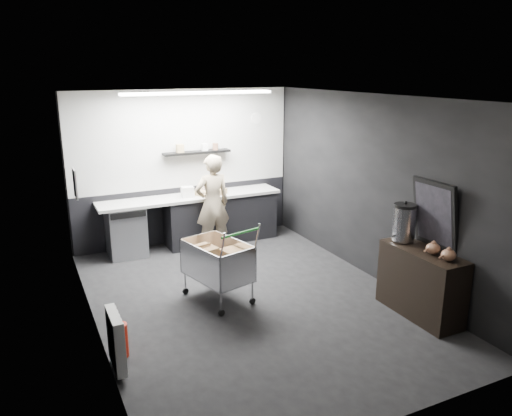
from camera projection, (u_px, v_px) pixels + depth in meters
name	position (u px, v px, depth m)	size (l,w,h in m)	color
floor	(250.00, 299.00, 6.80)	(5.50, 5.50, 0.00)	black
ceiling	(249.00, 97.00, 6.07)	(5.50, 5.50, 0.00)	white
wall_back	(184.00, 167.00, 8.82)	(5.50, 5.50, 0.00)	black
wall_front	(392.00, 284.00, 4.05)	(5.50, 5.50, 0.00)	black
wall_left	(88.00, 224.00, 5.60)	(5.50, 5.50, 0.00)	black
wall_right	(374.00, 188.00, 7.27)	(5.50, 5.50, 0.00)	black
kitchen_wall_panel	(183.00, 139.00, 8.66)	(3.95, 0.02, 1.70)	beige
dado_panel	(186.00, 213.00, 9.03)	(3.95, 0.02, 1.00)	black
floating_shelf	(197.00, 152.00, 8.72)	(1.20, 0.22, 0.04)	black
wall_clock	(256.00, 118.00, 9.16)	(0.20, 0.20, 0.03)	white
poster	(75.00, 183.00, 6.68)	(0.02, 0.30, 0.40)	white
poster_red_band	(75.00, 178.00, 6.66)	(0.01, 0.22, 0.10)	#B41B16
radiator	(116.00, 340.00, 5.11)	(0.10, 0.50, 0.60)	white
ceiling_strip	(199.00, 93.00, 7.68)	(2.40, 0.20, 0.04)	white
prep_counter	(199.00, 219.00, 8.83)	(3.20, 0.61, 0.90)	black
person	(213.00, 204.00, 8.37)	(0.61, 0.40, 1.68)	beige
shopping_cart	(217.00, 263.00, 6.67)	(0.83, 1.14, 1.10)	silver
sideboard	(421.00, 273.00, 6.27)	(0.49, 1.16, 1.73)	black
fire_extinguisher	(121.00, 339.00, 5.37)	(0.14, 0.14, 0.47)	red
cardboard_box	(211.00, 192.00, 8.75)	(0.46, 0.35, 0.09)	#A48957
pink_tub	(208.00, 188.00, 8.76)	(0.21, 0.21, 0.21)	beige
white_container	(188.00, 192.00, 8.55)	(0.20, 0.16, 0.18)	white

